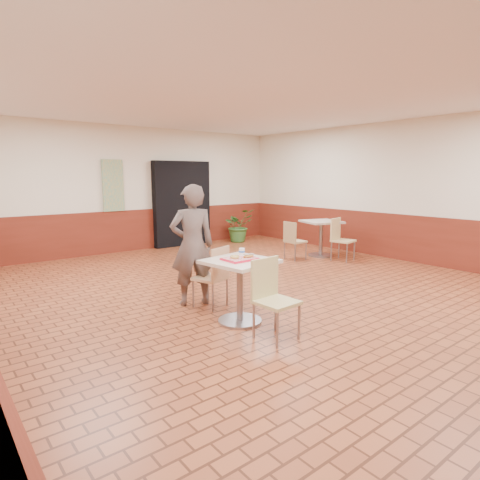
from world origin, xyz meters
TOP-DOWN VIEW (x-y plane):
  - room_shell at (0.00, 0.00)m, footprint 8.01×10.01m
  - wainscot_band at (0.00, 0.00)m, footprint 8.00×10.00m
  - corridor_doorway at (1.20, 4.88)m, footprint 1.60×0.22m
  - promo_poster at (-0.60, 4.94)m, footprint 0.50×0.03m
  - main_table at (-1.13, -0.49)m, footprint 0.76×0.76m
  - chair_main_front at (-1.15, -1.09)m, footprint 0.44×0.44m
  - chair_main_back at (-1.05, 0.19)m, footprint 0.51×0.51m
  - customer at (-1.21, 0.49)m, footprint 0.73×0.61m
  - serving_tray at (-1.13, -0.49)m, footprint 0.40×0.31m
  - ring_donut at (-1.20, -0.47)m, footprint 0.13×0.13m
  - long_john_donut at (-1.03, -0.53)m, footprint 0.15×0.10m
  - paper_cup at (-1.02, -0.38)m, footprint 0.07×0.07m
  - second_table at (2.95, 1.65)m, footprint 0.77×0.77m
  - chair_second_left at (2.15, 1.76)m, footprint 0.40×0.40m
  - chair_second_front at (2.92, 1.09)m, footprint 0.50×0.50m
  - potted_plant at (2.71, 4.40)m, footprint 0.82×0.72m

SIDE VIEW (x-z plane):
  - potted_plant at x=2.71m, z-range 0.00..0.91m
  - chair_second_left at x=2.15m, z-range 0.05..0.89m
  - chair_main_back at x=-1.05m, z-range 0.05..0.92m
  - wainscot_band at x=0.00m, z-range 0.00..1.00m
  - chair_main_front at x=-1.15m, z-range 0.05..0.96m
  - chair_second_front at x=2.92m, z-range 0.05..0.97m
  - main_table at x=-1.13m, z-range 0.14..0.94m
  - second_table at x=2.95m, z-range 0.14..0.96m
  - serving_tray at x=-1.13m, z-range 0.80..0.83m
  - ring_donut at x=-1.20m, z-range 0.83..0.87m
  - long_john_donut at x=-1.03m, z-range 0.83..0.87m
  - customer at x=-1.21m, z-range 0.00..1.72m
  - paper_cup at x=-1.02m, z-range 0.83..0.92m
  - corridor_doorway at x=1.20m, z-range 0.00..2.20m
  - room_shell at x=0.00m, z-range 0.00..3.00m
  - promo_poster at x=-0.60m, z-range 1.00..2.20m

